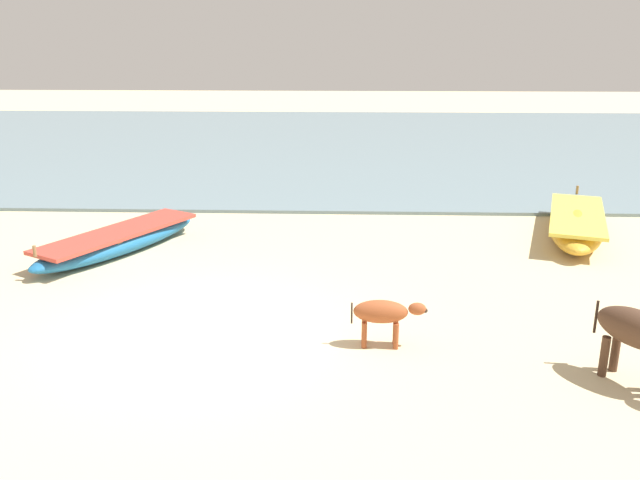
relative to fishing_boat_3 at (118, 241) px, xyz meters
name	(u,v)px	position (x,y,z in m)	size (l,w,h in m)	color
ground	(201,332)	(2.33, -3.51, -0.24)	(80.00, 80.00, 0.00)	beige
sea_water	(290,144)	(2.33, 12.99, -0.20)	(60.00, 20.00, 0.08)	slate
fishing_boat_3	(118,241)	(0.00, 0.00, 0.00)	(2.75, 3.88, 0.64)	#1E669E
fishing_boat_4	(576,224)	(9.22, 1.35, 0.04)	(2.18, 4.00, 0.72)	gold
calf_near_rust	(383,313)	(4.92, -3.85, 0.24)	(1.04, 0.32, 0.67)	#9E4C28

